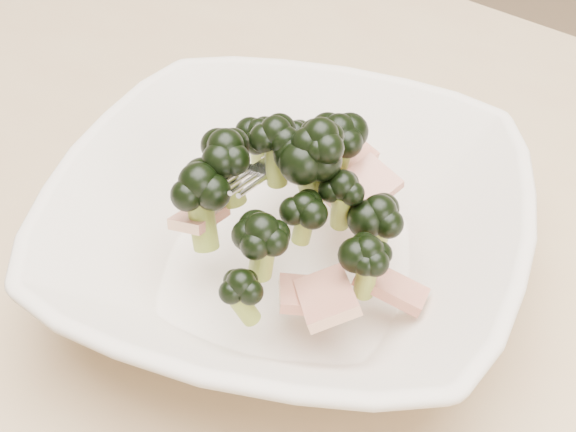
% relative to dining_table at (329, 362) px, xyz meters
% --- Properties ---
extents(dining_table, '(1.20, 0.80, 0.75)m').
position_rel_dining_table_xyz_m(dining_table, '(0.00, 0.00, 0.00)').
color(dining_table, tan).
rests_on(dining_table, ground).
extents(broccoli_dish, '(0.39, 0.39, 0.13)m').
position_rel_dining_table_xyz_m(broccoli_dish, '(-0.02, -0.02, 0.14)').
color(broccoli_dish, beige).
rests_on(broccoli_dish, dining_table).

